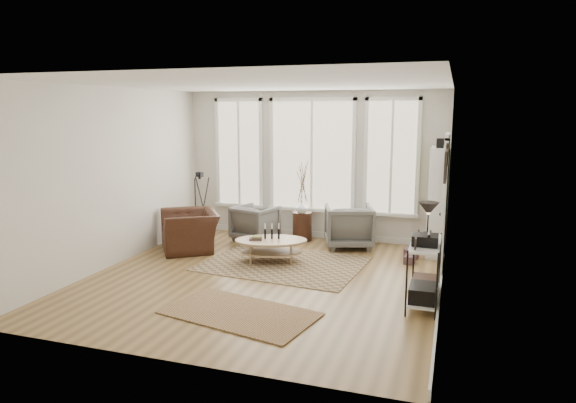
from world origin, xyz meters
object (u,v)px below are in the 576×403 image
(bookcase, at_px, (438,201))
(armchair_right, at_px, (349,226))
(side_table, at_px, (302,202))
(low_shelf, at_px, (424,266))
(armchair_left, at_px, (255,223))
(accent_chair, at_px, (190,231))
(coffee_table, at_px, (271,244))

(bookcase, distance_m, armchair_right, 1.66)
(side_table, bearing_deg, low_shelf, -47.49)
(low_shelf, bearing_deg, armchair_left, 144.16)
(bookcase, height_order, accent_chair, bookcase)
(low_shelf, xyz_separation_m, armchair_left, (-3.35, 2.42, -0.16))
(coffee_table, bearing_deg, side_table, 86.41)
(coffee_table, xyz_separation_m, armchair_left, (-0.78, 1.26, 0.05))
(coffee_table, bearing_deg, armchair_right, 51.61)
(bookcase, distance_m, accent_chair, 4.48)
(armchair_right, height_order, side_table, side_table)
(accent_chair, bearing_deg, side_table, 90.67)
(low_shelf, bearing_deg, armchair_right, 121.16)
(armchair_left, relative_size, armchair_right, 0.88)
(low_shelf, relative_size, accent_chair, 1.19)
(armchair_left, distance_m, side_table, 1.01)
(low_shelf, xyz_separation_m, accent_chair, (-4.24, 1.41, -0.16))
(low_shelf, height_order, coffee_table, low_shelf)
(side_table, distance_m, accent_chair, 2.22)
(coffee_table, bearing_deg, low_shelf, -24.22)
(bookcase, relative_size, armchair_left, 2.69)
(coffee_table, xyz_separation_m, armchair_right, (1.06, 1.34, 0.10))
(bookcase, distance_m, coffee_table, 3.03)
(bookcase, bearing_deg, accent_chair, -165.52)
(accent_chair, bearing_deg, low_shelf, 35.98)
(bookcase, distance_m, side_table, 2.55)
(armchair_left, bearing_deg, coffee_table, 137.18)
(bookcase, xyz_separation_m, low_shelf, (-0.06, -2.52, -0.44))
(armchair_right, bearing_deg, armchair_left, -15.60)
(coffee_table, relative_size, accent_chair, 1.27)
(accent_chair, bearing_deg, armchair_left, 103.19)
(accent_chair, bearing_deg, armchair_right, 76.16)
(bookcase, xyz_separation_m, side_table, (-2.53, 0.18, -0.19))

